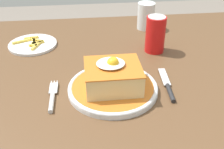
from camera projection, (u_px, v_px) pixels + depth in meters
dining_table at (125, 105)px, 0.84m from camera, size 1.38×1.05×0.72m
main_plate at (113, 88)px, 0.75m from camera, size 0.24×0.24×0.02m
sandwich_meal at (113, 78)px, 0.73m from camera, size 0.22×0.22×0.09m
fork at (52, 98)px, 0.72m from camera, size 0.02×0.14×0.01m
knife at (168, 88)px, 0.75m from camera, size 0.03×0.17×0.01m
soda_can at (155, 34)px, 0.92m from camera, size 0.07×0.07×0.12m
drinking_glass at (146, 18)px, 1.10m from camera, size 0.07×0.07×0.10m
side_plate_fries at (33, 44)px, 0.99m from camera, size 0.17×0.17×0.02m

